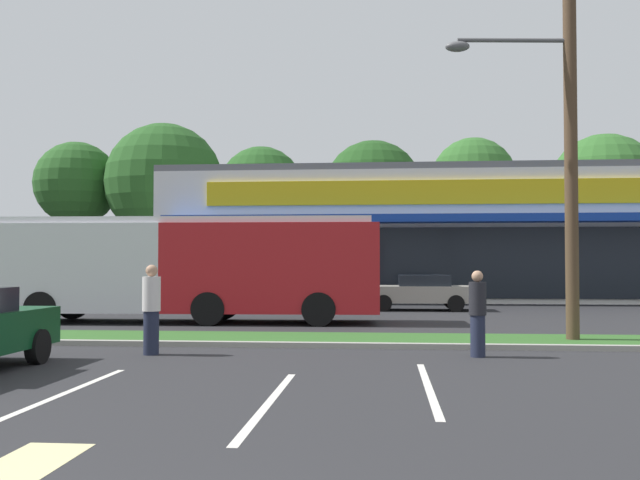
% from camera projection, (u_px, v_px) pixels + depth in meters
% --- Properties ---
extents(grass_median, '(56.00, 2.20, 0.12)m').
position_uv_depth(grass_median, '(302.00, 339.00, 17.10)').
color(grass_median, '#2D5B23').
rests_on(grass_median, ground_plane).
extents(curb_lip, '(56.00, 0.24, 0.12)m').
position_uv_depth(curb_lip, '(296.00, 345.00, 15.88)').
color(curb_lip, '#99968C').
rests_on(curb_lip, ground_plane).
extents(parking_stripe_0, '(0.12, 4.80, 0.01)m').
position_uv_depth(parking_stripe_0, '(60.00, 395.00, 10.17)').
color(parking_stripe_0, silver).
rests_on(parking_stripe_0, ground_plane).
extents(parking_stripe_1, '(0.12, 4.80, 0.01)m').
position_uv_depth(parking_stripe_1, '(269.00, 402.00, 9.68)').
color(parking_stripe_1, silver).
rests_on(parking_stripe_1, ground_plane).
extents(parking_stripe_2, '(0.12, 4.80, 0.01)m').
position_uv_depth(parking_stripe_2, '(428.00, 387.00, 10.87)').
color(parking_stripe_2, silver).
rests_on(parking_stripe_2, ground_plane).
extents(lot_arrow, '(0.70, 1.60, 0.01)m').
position_uv_depth(lot_arrow, '(25.00, 465.00, 6.67)').
color(lot_arrow, beige).
rests_on(lot_arrow, ground_plane).
extents(storefront_building, '(25.89, 14.79, 6.47)m').
position_uv_depth(storefront_building, '(423.00, 237.00, 39.46)').
color(storefront_building, silver).
rests_on(storefront_building, ground_plane).
extents(tree_far_left, '(5.80, 5.80, 10.27)m').
position_uv_depth(tree_far_left, '(77.00, 184.00, 50.39)').
color(tree_far_left, '#473323').
rests_on(tree_far_left, ground_plane).
extents(tree_left, '(8.03, 8.03, 11.38)m').
position_uv_depth(tree_left, '(164.00, 182.00, 49.49)').
color(tree_left, '#473323').
rests_on(tree_left, ground_plane).
extents(tree_mid_left, '(5.84, 5.84, 9.86)m').
position_uv_depth(tree_mid_left, '(261.00, 189.00, 49.89)').
color(tree_mid_left, '#473323').
rests_on(tree_mid_left, ground_plane).
extents(tree_mid, '(6.38, 6.38, 9.74)m').
position_uv_depth(tree_mid, '(373.00, 190.00, 46.69)').
color(tree_mid, '#473323').
rests_on(tree_mid, ground_plane).
extents(tree_mid_right, '(5.68, 5.68, 10.28)m').
position_uv_depth(tree_mid_right, '(474.00, 180.00, 48.73)').
color(tree_mid_right, '#473323').
rests_on(tree_mid_right, ground_plane).
extents(tree_right, '(7.37, 7.37, 10.44)m').
position_uv_depth(tree_right, '(605.00, 189.00, 48.26)').
color(tree_right, '#473323').
rests_on(tree_right, ground_plane).
extents(utility_pole, '(3.06, 2.40, 9.71)m').
position_uv_depth(utility_pole, '(564.00, 118.00, 16.64)').
color(utility_pole, '#4C3826').
rests_on(utility_pole, ground_plane).
extents(city_bus, '(11.99, 2.94, 3.25)m').
position_uv_depth(city_bus, '(188.00, 266.00, 22.60)').
color(city_bus, '#AD191E').
rests_on(city_bus, ground_plane).
extents(car_0, '(4.38, 2.00, 1.38)m').
position_uv_depth(car_0, '(420.00, 292.00, 28.28)').
color(car_0, '#9E998C').
rests_on(car_0, ground_plane).
extents(pedestrian_near_bench, '(0.34, 0.34, 1.71)m').
position_uv_depth(pedestrian_near_bench, '(478.00, 313.00, 14.33)').
color(pedestrian_near_bench, '#1E2338').
rests_on(pedestrian_near_bench, ground_plane).
extents(pedestrian_by_pole, '(0.37, 0.37, 1.82)m').
position_uv_depth(pedestrian_by_pole, '(151.00, 309.00, 14.69)').
color(pedestrian_by_pole, '#1E2338').
rests_on(pedestrian_by_pole, ground_plane).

